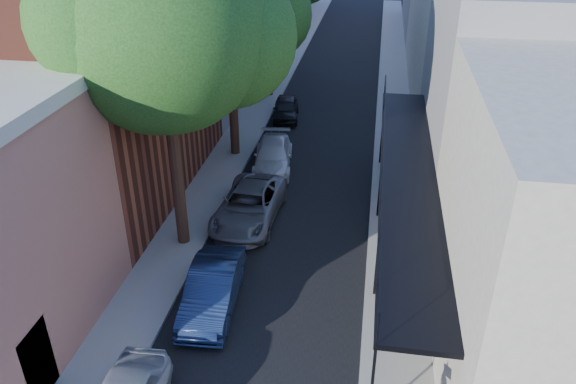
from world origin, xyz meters
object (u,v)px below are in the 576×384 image
at_px(oak_mid, 238,8).
at_px(parked_car_e, 286,109).
at_px(parked_car_b, 213,289).
at_px(oak_near, 178,29).
at_px(parked_car_c, 249,205).
at_px(parked_car_d, 273,156).

relative_size(oak_mid, parked_car_e, 2.93).
bearing_deg(parked_car_b, oak_near, 111.10).
xyz_separation_m(oak_near, parked_car_e, (1.23, 13.05, -7.28)).
bearing_deg(oak_mid, oak_near, -89.63).
bearing_deg(parked_car_e, parked_car_c, -94.68).
distance_m(oak_near, parked_car_e, 14.99).
relative_size(parked_car_d, parked_car_e, 1.22).
distance_m(oak_near, parked_car_b, 8.20).
height_order(oak_mid, parked_car_d, oak_mid).
distance_m(parked_car_d, parked_car_e, 6.45).
xyz_separation_m(oak_near, oak_mid, (-0.05, 7.97, -0.82)).
relative_size(parked_car_c, parked_car_e, 1.40).
relative_size(parked_car_b, parked_car_c, 0.85).
bearing_deg(parked_car_e, parked_car_d, -92.68).
xyz_separation_m(oak_near, parked_car_d, (1.68, 6.61, -7.26)).
distance_m(oak_mid, parked_car_b, 13.28).
xyz_separation_m(oak_mid, parked_car_b, (1.70, -11.53, -6.37)).
relative_size(parked_car_c, parked_car_d, 1.15).
bearing_deg(parked_car_c, parked_car_e, 94.39).
height_order(parked_car_b, parked_car_e, parked_car_b).
relative_size(oak_near, oak_mid, 1.12).
xyz_separation_m(parked_car_d, parked_car_e, (-0.45, 6.43, -0.02)).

